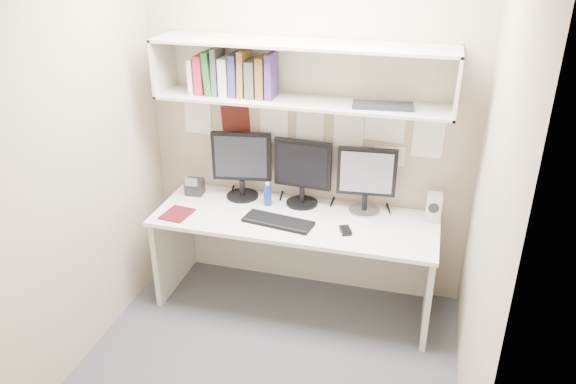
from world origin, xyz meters
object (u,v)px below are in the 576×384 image
(speaker, at_px, (434,207))
(desk_phone, at_px, (195,187))
(monitor_center, at_px, (303,170))
(keyboard, at_px, (278,222))
(maroon_notebook, at_px, (177,214))
(monitor_left, at_px, (242,163))
(desk, at_px, (295,260))
(monitor_right, at_px, (366,178))

(speaker, bearing_deg, desk_phone, 179.36)
(monitor_center, distance_m, desk_phone, 0.86)
(keyboard, xyz_separation_m, desk_phone, (-0.74, 0.28, 0.05))
(speaker, height_order, maroon_notebook, speaker)
(monitor_left, xyz_separation_m, speaker, (1.41, -0.02, -0.17))
(desk, xyz_separation_m, speaker, (0.94, 0.20, 0.47))
(desk_phone, bearing_deg, monitor_left, 4.40)
(monitor_center, bearing_deg, maroon_notebook, -149.28)
(monitor_left, height_order, desk_phone, monitor_left)
(desk, height_order, speaker, speaker)
(keyboard, bearing_deg, desk, 62.03)
(monitor_left, distance_m, desk_phone, 0.43)
(desk, relative_size, desk_phone, 12.66)
(desk, bearing_deg, keyboard, -126.77)
(keyboard, height_order, maroon_notebook, keyboard)
(monitor_left, height_order, speaker, monitor_left)
(maroon_notebook, bearing_deg, desk, 19.81)
(monitor_center, bearing_deg, desk_phone, -171.71)
(speaker, distance_m, maroon_notebook, 1.80)
(monitor_center, height_order, keyboard, monitor_center)
(monitor_left, xyz_separation_m, keyboard, (0.38, -0.34, -0.26))
(monitor_right, height_order, speaker, monitor_right)
(monitor_right, bearing_deg, keyboard, -153.20)
(maroon_notebook, xyz_separation_m, desk_phone, (-0.01, 0.35, 0.06))
(desk_phone, bearing_deg, monitor_center, -0.54)
(keyboard, bearing_deg, monitor_center, 84.19)
(desk, distance_m, maroon_notebook, 0.92)
(monitor_center, xyz_separation_m, desk_phone, (-0.83, -0.06, -0.21))
(speaker, height_order, desk_phone, speaker)
(speaker, xyz_separation_m, maroon_notebook, (-1.76, -0.38, -0.10))
(monitor_center, relative_size, keyboard, 1.01)
(monitor_left, height_order, keyboard, monitor_left)
(keyboard, relative_size, speaker, 2.37)
(maroon_notebook, bearing_deg, monitor_left, 55.90)
(monitor_center, bearing_deg, monitor_right, 4.34)
(desk, bearing_deg, monitor_center, 90.44)
(speaker, bearing_deg, maroon_notebook, -169.47)
(monitor_left, xyz_separation_m, desk_phone, (-0.37, -0.06, -0.21))
(keyboard, xyz_separation_m, maroon_notebook, (-0.73, -0.07, -0.01))
(monitor_center, height_order, desk_phone, monitor_center)
(monitor_center, distance_m, maroon_notebook, 0.95)
(desk, distance_m, keyboard, 0.40)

